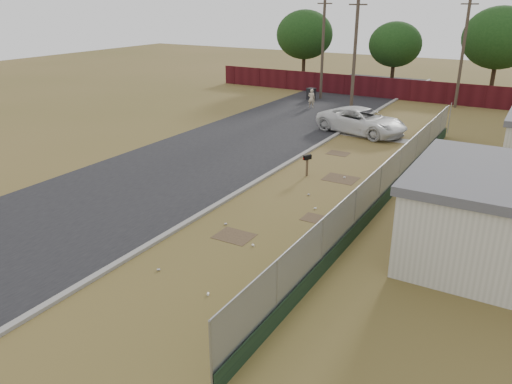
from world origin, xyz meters
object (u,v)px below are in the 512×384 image
Objects in this scene: mailbox at (307,159)px; pickup_truck at (362,121)px; fire_hydrant at (279,292)px; pedestrian at (311,98)px; trash_bin at (311,94)px.

mailbox is 9.51m from pickup_truck.
fire_hydrant is 0.71× the size of mailbox.
pickup_truck is at bearing 123.62° from pedestrian.
fire_hydrant is at bearing -67.30° from trash_bin.
pedestrian is (-6.26, 5.89, -0.07)m from pickup_truck.
pedestrian is at bearing 113.62° from mailbox.
fire_hydrant is 20.56m from pickup_truck.
pickup_truck is at bearing 92.82° from mailbox.
pickup_truck is 8.60m from pedestrian.
pedestrian is 3.39m from trash_bin.
fire_hydrant is 31.47m from trash_bin.
pickup_truck is 11.81m from trash_bin.
mailbox is 0.73× the size of pedestrian.
mailbox is 16.80m from pedestrian.
trash_bin is (-12.14, 29.03, 0.16)m from fire_hydrant.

